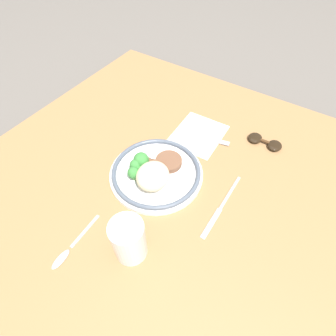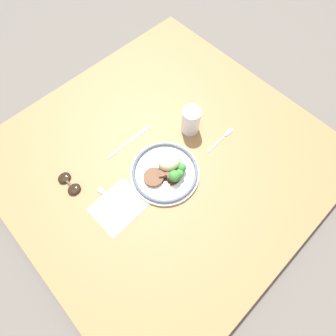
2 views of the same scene
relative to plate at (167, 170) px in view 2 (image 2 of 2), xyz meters
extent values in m
plane|color=#5B5651|center=(0.04, 0.06, -0.06)|extent=(8.00, 8.00, 0.00)
cube|color=olive|center=(0.04, 0.06, -0.04)|extent=(1.12, 1.09, 0.04)
cube|color=silver|center=(-0.21, 0.02, -0.02)|extent=(0.17, 0.15, 0.00)
cylinder|color=white|center=(-0.01, 0.00, -0.02)|extent=(0.25, 0.25, 0.01)
torus|color=#4C5666|center=(-0.01, 0.00, 0.00)|extent=(0.24, 0.24, 0.01)
ellipsoid|color=beige|center=(0.03, 0.02, 0.02)|extent=(0.09, 0.08, 0.06)
cylinder|color=brown|center=(-0.05, 0.01, 0.00)|extent=(0.07, 0.07, 0.02)
cylinder|color=#472D19|center=(0.00, -0.02, -0.01)|extent=(0.08, 0.08, 0.00)
cube|color=brown|center=(-0.02, 0.00, 0.00)|extent=(0.03, 0.03, 0.02)
cube|color=brown|center=(0.00, -0.02, 0.01)|extent=(0.04, 0.04, 0.03)
cube|color=brown|center=(0.00, -0.03, 0.00)|extent=(0.04, 0.04, 0.03)
cylinder|color=#669E51|center=(0.04, -0.04, 0.00)|extent=(0.01, 0.01, 0.01)
sphere|color=#387F38|center=(0.04, -0.04, 0.02)|extent=(0.03, 0.03, 0.03)
cylinder|color=#669E51|center=(0.00, -0.04, 0.00)|extent=(0.01, 0.01, 0.01)
sphere|color=#387F38|center=(0.00, -0.04, 0.02)|extent=(0.04, 0.04, 0.04)
cylinder|color=#669E51|center=(0.02, -0.05, 0.00)|extent=(0.01, 0.01, 0.01)
sphere|color=#387F38|center=(0.02, -0.05, 0.02)|extent=(0.03, 0.03, 0.03)
cylinder|color=#669E51|center=(0.02, -0.04, 0.00)|extent=(0.01, 0.01, 0.01)
sphere|color=#387F38|center=(0.02, -0.04, 0.01)|extent=(0.03, 0.03, 0.03)
cylinder|color=yellow|center=(0.19, 0.07, 0.02)|extent=(0.06, 0.06, 0.08)
cylinder|color=silver|center=(0.19, 0.07, 0.03)|extent=(0.07, 0.07, 0.11)
cube|color=#ADADB2|center=(-0.19, 0.00, -0.02)|extent=(0.03, 0.10, 0.00)
cube|color=#ADADB2|center=(-0.21, 0.09, -0.02)|extent=(0.03, 0.06, 0.00)
cube|color=#ADADB2|center=(-0.06, 0.19, -0.02)|extent=(0.12, 0.01, 0.00)
cube|color=#ADADB2|center=(0.04, 0.19, -0.02)|extent=(0.09, 0.01, 0.00)
cube|color=#ADADB2|center=(0.22, -0.04, -0.02)|extent=(0.09, 0.01, 0.00)
ellipsoid|color=#ADADB2|center=(0.29, -0.04, -0.02)|extent=(0.05, 0.02, 0.01)
ellipsoid|color=black|center=(-0.28, 0.17, -0.01)|extent=(0.05, 0.04, 0.01)
ellipsoid|color=black|center=(-0.28, 0.23, -0.01)|extent=(0.05, 0.04, 0.01)
cube|color=#472D19|center=(-0.28, 0.20, -0.01)|extent=(0.01, 0.03, 0.00)
camera|label=1|loc=(0.34, 0.26, 0.54)|focal=28.00mm
camera|label=2|loc=(-0.26, -0.28, 0.85)|focal=28.00mm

